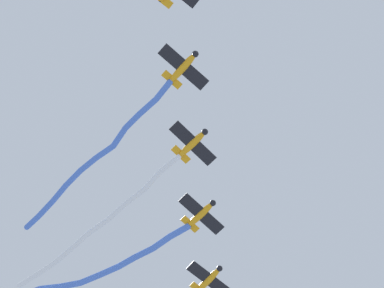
{
  "coord_description": "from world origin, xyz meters",
  "views": [
    {
      "loc": [
        10.86,
        -5.45,
        6.96
      ],
      "look_at": [
        -14.61,
        -0.8,
        82.09
      ],
      "focal_mm": 66.78,
      "sensor_mm": 36.0,
      "label": 1
    }
  ],
  "objects_px": {
    "airplane_slot": "(201,214)",
    "airplane_right_wing": "(193,143)",
    "airplane_left_wing": "(183,67)",
    "airplane_trail": "(209,279)"
  },
  "relations": [
    {
      "from": "airplane_slot",
      "to": "airplane_right_wing",
      "type": "bearing_deg",
      "value": -50.83
    },
    {
      "from": "airplane_left_wing",
      "to": "airplane_trail",
      "type": "bearing_deg",
      "value": 131.73
    },
    {
      "from": "airplane_left_wing",
      "to": "airplane_trail",
      "type": "xyz_separation_m",
      "value": [
        -25.21,
        7.63,
        0.75
      ]
    },
    {
      "from": "airplane_left_wing",
      "to": "airplane_slot",
      "type": "bearing_deg",
      "value": 131.72
    },
    {
      "from": "airplane_right_wing",
      "to": "airplane_trail",
      "type": "bearing_deg",
      "value": 128.5
    },
    {
      "from": "airplane_left_wing",
      "to": "airplane_trail",
      "type": "distance_m",
      "value": 26.35
    },
    {
      "from": "airplane_left_wing",
      "to": "airplane_trail",
      "type": "relative_size",
      "value": 0.99
    },
    {
      "from": "airplane_right_wing",
      "to": "airplane_left_wing",
      "type": "bearing_deg",
      "value": -51.54
    },
    {
      "from": "airplane_right_wing",
      "to": "airplane_trail",
      "type": "height_order",
      "value": "airplane_trail"
    },
    {
      "from": "airplane_left_wing",
      "to": "airplane_slot",
      "type": "xyz_separation_m",
      "value": [
        -16.81,
        5.09,
        0.5
      ]
    }
  ]
}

